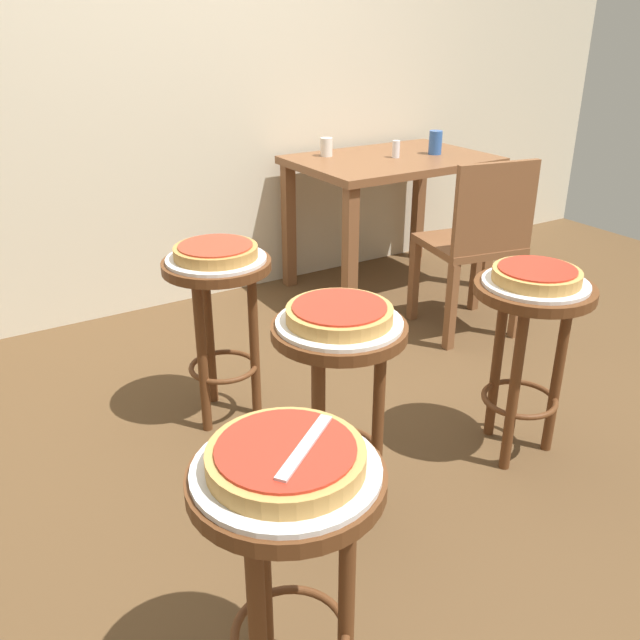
# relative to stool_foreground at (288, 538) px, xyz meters

# --- Properties ---
(ground_plane) EXTENTS (6.00, 6.00, 0.00)m
(ground_plane) POSITION_rel_stool_foreground_xyz_m (0.72, 0.76, -0.47)
(ground_plane) COLOR brown
(stool_foreground) EXTENTS (0.39, 0.39, 0.63)m
(stool_foreground) POSITION_rel_stool_foreground_xyz_m (0.00, 0.00, 0.00)
(stool_foreground) COLOR #5B3319
(stool_foreground) RESTS_ON ground_plane
(serving_plate_foreground) EXTENTS (0.37, 0.37, 0.01)m
(serving_plate_foreground) POSITION_rel_stool_foreground_xyz_m (-0.00, 0.00, 0.17)
(serving_plate_foreground) COLOR silver
(serving_plate_foreground) RESTS_ON stool_foreground
(pizza_foreground) EXTENTS (0.30, 0.30, 0.05)m
(pizza_foreground) POSITION_rel_stool_foreground_xyz_m (-0.00, -0.00, 0.20)
(pizza_foreground) COLOR tan
(pizza_foreground) RESTS_ON serving_plate_foreground
(stool_middle) EXTENTS (0.39, 0.39, 0.63)m
(stool_middle) POSITION_rel_stool_foreground_xyz_m (1.16, 0.43, 0.00)
(stool_middle) COLOR #5B3319
(stool_middle) RESTS_ON ground_plane
(serving_plate_middle) EXTENTS (0.34, 0.34, 0.01)m
(serving_plate_middle) POSITION_rel_stool_foreground_xyz_m (1.16, 0.43, 0.17)
(serving_plate_middle) COLOR silver
(serving_plate_middle) RESTS_ON stool_middle
(pizza_middle) EXTENTS (0.28, 0.28, 0.05)m
(pizza_middle) POSITION_rel_stool_foreground_xyz_m (1.16, 0.43, 0.20)
(pizza_middle) COLOR tan
(pizza_middle) RESTS_ON serving_plate_middle
(stool_leftside) EXTENTS (0.39, 0.39, 0.63)m
(stool_leftside) POSITION_rel_stool_foreground_xyz_m (0.45, 0.51, 0.00)
(stool_leftside) COLOR #5B3319
(stool_leftside) RESTS_ON ground_plane
(serving_plate_leftside) EXTENTS (0.36, 0.36, 0.01)m
(serving_plate_leftside) POSITION_rel_stool_foreground_xyz_m (0.45, 0.51, 0.17)
(serving_plate_leftside) COLOR white
(serving_plate_leftside) RESTS_ON stool_leftside
(pizza_leftside) EXTENTS (0.30, 0.30, 0.05)m
(pizza_leftside) POSITION_rel_stool_foreground_xyz_m (0.45, 0.51, 0.20)
(pizza_leftside) COLOR tan
(pizza_leftside) RESTS_ON serving_plate_leftside
(stool_rear) EXTENTS (0.39, 0.39, 0.63)m
(stool_rear) POSITION_rel_stool_foreground_xyz_m (0.38, 1.19, 0.00)
(stool_rear) COLOR #5B3319
(stool_rear) RESTS_ON ground_plane
(serving_plate_rear) EXTENTS (0.35, 0.35, 0.01)m
(serving_plate_rear) POSITION_rel_stool_foreground_xyz_m (0.38, 1.19, 0.17)
(serving_plate_rear) COLOR silver
(serving_plate_rear) RESTS_ON stool_rear
(pizza_rear) EXTENTS (0.30, 0.30, 0.05)m
(pizza_rear) POSITION_rel_stool_foreground_xyz_m (0.38, 1.19, 0.20)
(pizza_rear) COLOR #B78442
(pizza_rear) RESTS_ON serving_plate_rear
(dining_table) EXTENTS (1.02, 0.71, 0.73)m
(dining_table) POSITION_rel_stool_foreground_xyz_m (1.73, 1.96, 0.14)
(dining_table) COLOR brown
(dining_table) RESTS_ON ground_plane
(cup_near_edge) EXTENTS (0.07, 0.07, 0.12)m
(cup_near_edge) POSITION_rel_stool_foreground_xyz_m (1.98, 1.90, 0.32)
(cup_near_edge) COLOR #3360B2
(cup_near_edge) RESTS_ON dining_table
(cup_far_edge) EXTENTS (0.06, 0.06, 0.10)m
(cup_far_edge) POSITION_rel_stool_foreground_xyz_m (1.45, 2.16, 0.31)
(cup_far_edge) COLOR silver
(cup_far_edge) RESTS_ON dining_table
(condiment_shaker) EXTENTS (0.04, 0.04, 0.09)m
(condiment_shaker) POSITION_rel_stool_foreground_xyz_m (1.74, 1.93, 0.30)
(condiment_shaker) COLOR white
(condiment_shaker) RESTS_ON dining_table
(wooden_chair) EXTENTS (0.47, 0.47, 0.85)m
(wooden_chair) POSITION_rel_stool_foreground_xyz_m (1.69, 1.24, -0.00)
(wooden_chair) COLOR brown
(wooden_chair) RESTS_ON ground_plane
(pizza_server_knife) EXTENTS (0.19, 0.15, 0.01)m
(pizza_server_knife) POSITION_rel_stool_foreground_xyz_m (0.03, -0.02, 0.22)
(pizza_server_knife) COLOR silver
(pizza_server_knife) RESTS_ON pizza_foreground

